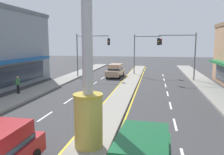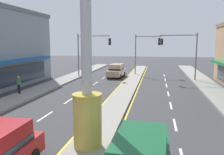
% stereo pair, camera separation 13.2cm
% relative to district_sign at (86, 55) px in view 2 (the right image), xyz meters
% --- Properties ---
extents(median_strip, '(1.93, 52.00, 0.14)m').
position_rel_district_sign_xyz_m(median_strip, '(-0.00, 12.94, -4.32)').
color(median_strip, gray).
rests_on(median_strip, ground).
extents(sidewalk_left, '(2.62, 60.00, 0.18)m').
position_rel_district_sign_xyz_m(sidewalk_left, '(-8.88, 10.94, -4.30)').
color(sidewalk_left, gray).
rests_on(sidewalk_left, ground).
extents(lane_markings, '(8.67, 52.00, 0.01)m').
position_rel_district_sign_xyz_m(lane_markings, '(-0.00, 11.59, -4.39)').
color(lane_markings, silver).
rests_on(lane_markings, ground).
extents(district_sign, '(7.84, 1.37, 8.73)m').
position_rel_district_sign_xyz_m(district_sign, '(0.00, 0.00, 0.00)').
color(district_sign, gold).
rests_on(district_sign, median_strip).
extents(traffic_light_left_side, '(4.86, 0.46, 6.20)m').
position_rel_district_sign_xyz_m(traffic_light_left_side, '(-6.20, 21.76, -0.15)').
color(traffic_light_left_side, slate).
rests_on(traffic_light_left_side, ground).
extents(traffic_light_right_side, '(4.86, 0.46, 6.20)m').
position_rel_district_sign_xyz_m(traffic_light_right_side, '(6.20, 20.94, -0.15)').
color(traffic_light_right_side, slate).
rests_on(traffic_light_right_side, ground).
extents(traffic_light_median_far, '(4.20, 0.46, 6.20)m').
position_rel_district_sign_xyz_m(traffic_light_median_far, '(1.31, 26.03, -0.20)').
color(traffic_light_median_far, slate).
rests_on(traffic_light_median_far, ground).
extents(suv_near_left_lane, '(2.16, 4.70, 1.90)m').
position_rel_district_sign_xyz_m(suv_near_left_lane, '(-2.61, 22.92, -3.41)').
color(suv_near_left_lane, tan).
rests_on(suv_near_left_lane, ground).
extents(pedestrian_far_side, '(0.44, 0.44, 1.65)m').
position_rel_district_sign_xyz_m(pedestrian_far_side, '(-9.68, 9.58, -3.28)').
color(pedestrian_far_side, black).
rests_on(pedestrian_far_side, sidewalk_left).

